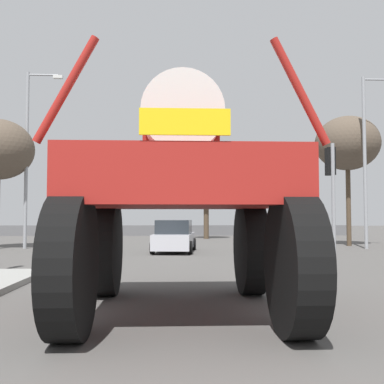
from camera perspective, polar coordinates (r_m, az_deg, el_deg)
The scene contains 9 objects.
ground_plane at distance 20.03m, azimuth -1.19°, elevation -7.89°, with size 120.00×120.00×0.00m, color #4C4947.
oversize_sprayer at distance 8.26m, azimuth -1.35°, elevation -0.68°, with size 4.14×5.68×4.24m.
sedan_ahead at distance 21.97m, azimuth -2.21°, elevation -5.59°, with size 2.22×4.26×1.52m.
traffic_signal_near_right at distance 14.47m, azimuth 16.87°, elevation 1.59°, with size 0.24×0.54×3.88m.
streetlight_far_left at distance 25.93m, azimuth -19.55°, elevation 4.84°, with size 1.94×0.24×9.40m.
streetlight_far_right at distance 26.02m, azimuth 20.89°, elevation 4.53°, with size 2.00×0.24×9.12m.
bare_tree_right at distance 28.24m, azimuth 18.70°, elevation 5.69°, with size 3.68×3.68×7.49m.
bare_tree_far_center at distance 34.82m, azimuth 1.77°, elevation 1.20°, with size 3.01×3.01×5.59m.
roadside_barrier at distance 40.29m, azimuth -1.85°, elevation -4.78°, with size 30.85×0.24×0.90m, color #59595B.
Camera 1 is at (-0.45, -1.95, 1.71)m, focal length 43.04 mm.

